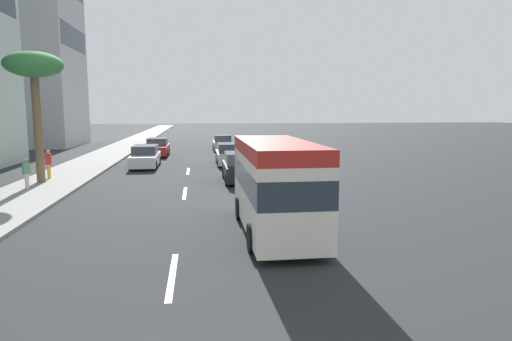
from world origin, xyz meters
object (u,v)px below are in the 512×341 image
object	(u,v)px
car_fourth	(158,147)
palm_tree	(34,70)
car_sixth	(240,168)
car_third	(230,155)
pedestrian_mid_block	(26,172)
pedestrian_near_lamp	(48,163)
car_second	(145,157)
car_fifth	(222,143)
minibus_lead	(275,183)

from	to	relation	value
car_fourth	palm_tree	distance (m)	16.38
car_sixth	car_third	bearing A→B (deg)	0.14
pedestrian_mid_block	car_third	bearing A→B (deg)	0.90
car_sixth	pedestrian_near_lamp	size ratio (longest dim) A/B	2.69
car_third	car_fourth	distance (m)	9.27
car_second	palm_tree	xyz separation A→B (m)	(-6.90, 4.76, 5.40)
car_fifth	car_third	bearing A→B (deg)	179.62
minibus_lead	pedestrian_near_lamp	size ratio (longest dim) A/B	4.06
car_sixth	pedestrian_near_lamp	world-z (taller)	pedestrian_near_lamp
car_third	car_sixth	bearing A→B (deg)	-179.86
pedestrian_near_lamp	palm_tree	xyz separation A→B (m)	(-1.33, -0.00, 5.09)
car_second	pedestrian_near_lamp	xyz separation A→B (m)	(-5.58, 4.77, 0.32)
car_third	palm_tree	bearing A→B (deg)	124.66
car_fourth	car_fifth	world-z (taller)	car_fifth
car_sixth	car_fourth	bearing A→B (deg)	21.58
car_fifth	car_sixth	world-z (taller)	car_sixth
car_fourth	car_second	bearing A→B (deg)	-1.39
pedestrian_near_lamp	palm_tree	size ratio (longest dim) A/B	0.24
car_third	car_fourth	xyz separation A→B (m)	(7.17, 5.87, -0.01)
car_fifth	palm_tree	size ratio (longest dim) A/B	0.66
minibus_lead	car_fourth	size ratio (longest dim) A/B	1.46
car_second	car_third	xyz separation A→B (m)	(0.58, -6.06, 0.03)
minibus_lead	car_fourth	xyz separation A→B (m)	(25.57, 6.04, -0.91)
car_second	pedestrian_near_lamp	world-z (taller)	pedestrian_near_lamp
car_fourth	pedestrian_mid_block	world-z (taller)	pedestrian_mid_block
minibus_lead	car_second	world-z (taller)	minibus_lead
minibus_lead	car_second	xyz separation A→B (m)	(17.82, 6.23, -0.93)
car_sixth	pedestrian_mid_block	bearing A→B (deg)	99.46
palm_tree	car_second	bearing A→B (deg)	-34.60
car_fifth	pedestrian_near_lamp	world-z (taller)	pedestrian_near_lamp
car_third	car_sixth	xyz separation A→B (m)	(-7.71, -0.02, 0.02)
pedestrian_mid_block	palm_tree	world-z (taller)	palm_tree
car_third	car_sixth	size ratio (longest dim) A/B	1.03
car_third	pedestrian_near_lamp	world-z (taller)	pedestrian_near_lamp
car_fifth	car_sixth	size ratio (longest dim) A/B	1.03
minibus_lead	car_fifth	world-z (taller)	minibus_lead
minibus_lead	car_fourth	bearing A→B (deg)	13.30
car_fifth	car_sixth	distance (m)	18.96
minibus_lead	car_second	size ratio (longest dim) A/B	1.41
minibus_lead	pedestrian_mid_block	bearing A→B (deg)	51.03
car_sixth	pedestrian_mid_block	size ratio (longest dim) A/B	2.85
minibus_lead	pedestrian_near_lamp	xyz separation A→B (m)	(12.25, 11.00, -0.61)
car_fifth	car_sixth	bearing A→B (deg)	179.83
car_second	car_sixth	xyz separation A→B (m)	(-7.13, -6.07, 0.05)
car_second	car_fourth	bearing A→B (deg)	178.61
car_second	pedestrian_mid_block	world-z (taller)	pedestrian_mid_block
pedestrian_near_lamp	pedestrian_mid_block	xyz separation A→B (m)	(-3.36, -0.02, -0.06)
minibus_lead	car_third	xyz separation A→B (m)	(18.40, 0.18, -0.90)
pedestrian_near_lamp	car_second	bearing A→B (deg)	38.76
car_second	pedestrian_near_lamp	bearing A→B (deg)	-40.52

